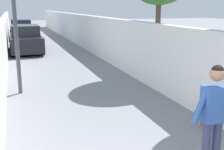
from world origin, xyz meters
TOP-DOWN VIEW (x-y plane):
  - ground_plane at (14.00, 0.00)m, footprint 80.00×80.00m
  - wall_left at (12.00, 2.38)m, footprint 48.00×0.30m
  - fence_right at (12.00, -2.38)m, footprint 48.00×0.30m
  - person_skateboarder at (1.09, -0.80)m, footprint 0.24×0.71m
  - dog at (2.71, -1.92)m, footprint 1.95×1.25m
  - car_near at (15.13, 1.23)m, footprint 4.38×1.80m
  - car_far at (22.67, 1.23)m, footprint 4.28×1.80m

SIDE VIEW (x-z plane):
  - ground_plane at x=14.00m, z-range 0.00..0.00m
  - dog at x=2.71m, z-range -0.25..0.80m
  - car_far at x=22.67m, z-range -0.05..1.49m
  - car_near at x=15.13m, z-range -0.05..1.49m
  - wall_left at x=12.00m, z-range 0.00..1.93m
  - fence_right at x=12.00m, z-range 0.00..2.07m
  - person_skateboarder at x=1.09m, z-range 0.23..1.93m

